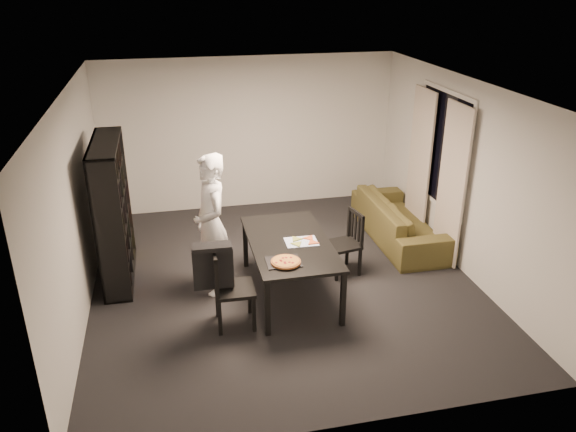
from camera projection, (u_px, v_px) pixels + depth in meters
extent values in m
cube|color=black|center=(283.00, 279.00, 7.64)|extent=(5.00, 5.50, 0.01)
cube|color=white|center=(282.00, 87.00, 6.60)|extent=(5.00, 5.50, 0.01)
cube|color=silver|center=(249.00, 134.00, 9.58)|extent=(5.00, 0.01, 2.60)
cube|color=silver|center=(351.00, 306.00, 4.66)|extent=(5.00, 0.01, 2.60)
cube|color=silver|center=(76.00, 206.00, 6.62)|extent=(0.01, 5.50, 2.60)
cube|color=silver|center=(463.00, 176.00, 7.61)|extent=(0.01, 5.50, 2.60)
cube|color=black|center=(443.00, 149.00, 8.07)|extent=(0.02, 1.40, 1.60)
cube|color=white|center=(442.00, 149.00, 8.07)|extent=(0.03, 1.52, 1.72)
cube|color=beige|center=(452.00, 185.00, 7.72)|extent=(0.03, 0.70, 2.25)
cube|color=beige|center=(420.00, 162.00, 8.65)|extent=(0.03, 0.70, 2.25)
cube|color=black|center=(113.00, 212.00, 7.37)|extent=(0.35, 1.50, 1.90)
cube|color=black|center=(290.00, 243.00, 7.03)|extent=(0.99, 1.79, 0.04)
cube|color=black|center=(267.00, 309.00, 6.34)|extent=(0.06, 0.06, 0.70)
cube|color=black|center=(343.00, 299.00, 6.51)|extent=(0.06, 0.06, 0.70)
cube|color=black|center=(245.00, 244.00, 7.85)|extent=(0.06, 0.06, 0.70)
cube|color=black|center=(307.00, 238.00, 8.02)|extent=(0.06, 0.06, 0.70)
cube|color=black|center=(234.00, 289.00, 6.50)|extent=(0.47, 0.47, 0.04)
cube|color=black|center=(215.00, 271.00, 6.36)|extent=(0.06, 0.46, 0.49)
cube|color=black|center=(214.00, 253.00, 6.27)|extent=(0.05, 0.44, 0.05)
cube|color=black|center=(254.00, 315.00, 6.45)|extent=(0.04, 0.04, 0.45)
cube|color=black|center=(250.00, 297.00, 6.81)|extent=(0.04, 0.04, 0.45)
cube|color=black|center=(220.00, 318.00, 6.39)|extent=(0.04, 0.04, 0.45)
cube|color=black|center=(217.00, 300.00, 6.74)|extent=(0.04, 0.04, 0.45)
cube|color=black|center=(343.00, 245.00, 7.65)|extent=(0.49, 0.49, 0.04)
cube|color=black|center=(356.00, 226.00, 7.62)|extent=(0.12, 0.41, 0.44)
cube|color=black|center=(356.00, 213.00, 7.54)|extent=(0.11, 0.39, 0.05)
cube|color=black|center=(325.00, 256.00, 7.82)|extent=(0.04, 0.04, 0.40)
cube|color=black|center=(337.00, 267.00, 7.53)|extent=(0.04, 0.04, 0.40)
cube|color=black|center=(347.00, 251.00, 7.96)|extent=(0.04, 0.04, 0.40)
cube|color=black|center=(360.00, 262.00, 7.66)|extent=(0.04, 0.04, 0.40)
cube|color=black|center=(213.00, 269.00, 6.34)|extent=(0.46, 0.10, 0.49)
cube|color=black|center=(212.00, 247.00, 6.23)|extent=(0.44, 0.20, 0.05)
imported|color=white|center=(211.00, 225.00, 7.05)|extent=(0.57, 0.75, 1.85)
cube|color=black|center=(283.00, 262.00, 6.52)|extent=(0.41, 0.33, 0.01)
cylinder|color=brown|center=(286.00, 262.00, 6.48)|extent=(0.35, 0.35, 0.02)
cylinder|color=gold|center=(286.00, 261.00, 6.47)|extent=(0.31, 0.31, 0.01)
cube|color=white|center=(301.00, 242.00, 7.01)|extent=(0.41, 0.31, 0.01)
imported|color=#45461C|center=(400.00, 220.00, 8.68)|extent=(0.85, 2.17, 0.63)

